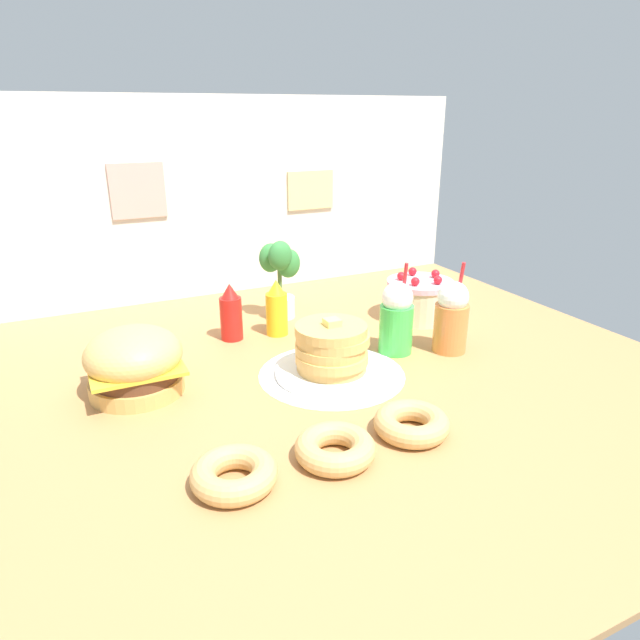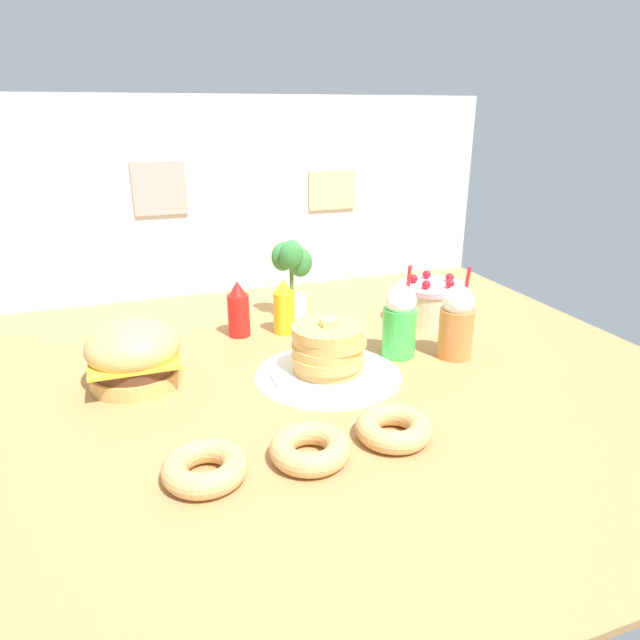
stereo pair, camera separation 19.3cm
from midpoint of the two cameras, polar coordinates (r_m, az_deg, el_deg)
The scene contains 14 objects.
ground_plane at distance 1.87m, azimuth 3.16°, elevation -6.34°, with size 2.45×2.15×0.02m, color #B27F4C.
back_wall at distance 2.71m, azimuth -5.61°, elevation 12.41°, with size 2.45×0.04×0.91m.
doily_mat at distance 1.89m, azimuth 3.78°, elevation -5.63°, with size 0.49×0.49×0.00m, color white.
burger at distance 1.86m, azimuth -15.70°, elevation -3.46°, with size 0.30×0.30×0.22m.
pancake_stack at distance 1.86m, azimuth 3.82°, elevation -3.42°, with size 0.38×0.38×0.20m.
layer_cake at distance 2.39m, azimuth 13.64°, elevation 1.69°, with size 0.28×0.28×0.20m.
ketchup_bottle at distance 2.19m, azimuth -5.84°, elevation 0.92°, with size 0.09×0.09×0.22m.
mustard_bottle at distance 2.21m, azimuth -1.18°, elevation 1.20°, with size 0.09×0.09×0.22m.
cream_soda_cup at distance 2.02m, azimuth 10.86°, elevation -0.17°, with size 0.12×0.12×0.34m.
orange_float_cup at distance 2.06m, azimuth 16.42°, elevation -0.27°, with size 0.12×0.12×0.34m.
donut_pink_glaze at distance 1.40m, azimuth -7.70°, elevation -14.78°, with size 0.21×0.21×0.06m.
donut_chocolate at distance 1.46m, azimuth 2.88°, elevation -13.02°, with size 0.21×0.21×0.06m.
donut_vanilla at distance 1.56m, azimuth 11.14°, elevation -10.82°, with size 0.21×0.21×0.06m.
potted_plant at distance 2.36m, azimuth -0.56°, elevation 4.56°, with size 0.17×0.13×0.34m.
Camera 2 is at (-0.57, -1.57, 0.84)m, focal length 31.32 mm.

